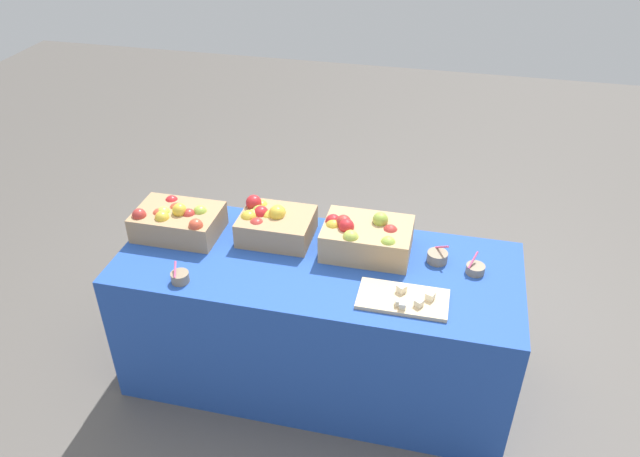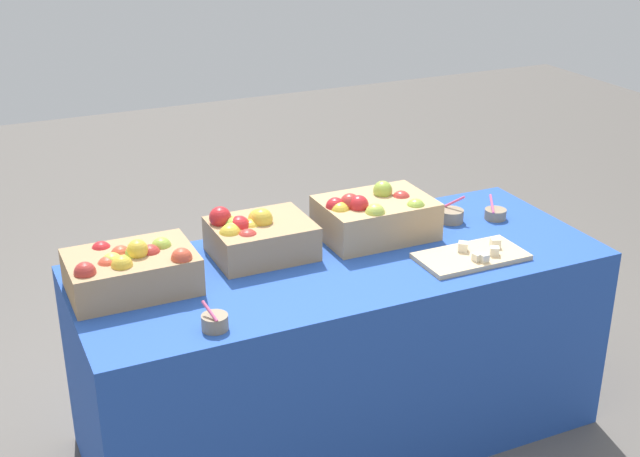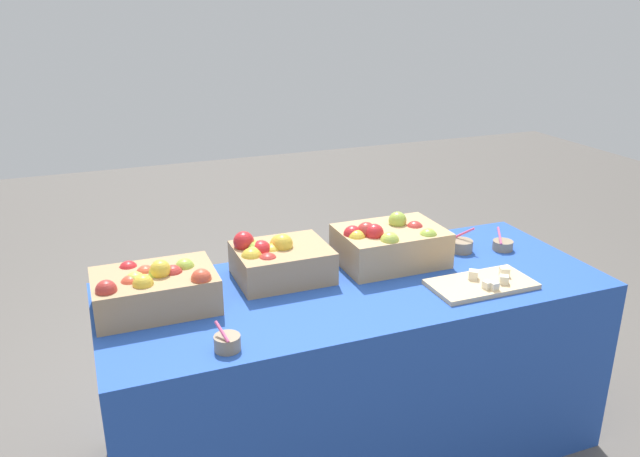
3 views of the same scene
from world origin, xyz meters
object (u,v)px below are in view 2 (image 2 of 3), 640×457
(apple_crate_middle, at_px, (255,235))
(sample_bowl_near, at_px, (215,322))
(apple_crate_left, at_px, (131,269))
(apple_crate_right, at_px, (375,216))
(cutting_board_front, at_px, (472,256))
(sample_bowl_far, at_px, (495,214))
(sample_bowl_mid, at_px, (451,215))

(apple_crate_middle, xyz_separation_m, sample_bowl_near, (-0.30, -0.44, -0.05))
(apple_crate_left, distance_m, apple_crate_right, 0.94)
(cutting_board_front, distance_m, sample_bowl_far, 0.40)
(apple_crate_right, bearing_deg, sample_bowl_near, -151.57)
(cutting_board_front, xyz_separation_m, sample_bowl_mid, (0.12, 0.32, 0.01))
(apple_crate_left, height_order, apple_crate_middle, apple_crate_middle)
(apple_crate_middle, xyz_separation_m, sample_bowl_mid, (0.81, -0.03, -0.05))
(apple_crate_left, relative_size, apple_crate_middle, 1.18)
(apple_crate_right, xyz_separation_m, cutting_board_front, (0.22, -0.33, -0.07))
(apple_crate_middle, relative_size, sample_bowl_near, 3.82)
(cutting_board_front, xyz_separation_m, sample_bowl_near, (-1.00, -0.09, 0.01))
(apple_crate_middle, relative_size, apple_crate_right, 0.85)
(apple_crate_right, height_order, sample_bowl_near, apple_crate_right)
(apple_crate_middle, bearing_deg, cutting_board_front, -26.81)
(sample_bowl_near, bearing_deg, apple_crate_middle, 55.77)
(apple_crate_left, height_order, sample_bowl_near, apple_crate_left)
(apple_crate_left, distance_m, apple_crate_middle, 0.47)
(apple_crate_left, xyz_separation_m, sample_bowl_far, (1.46, 0.01, -0.05))
(cutting_board_front, bearing_deg, apple_crate_middle, 153.19)
(sample_bowl_near, relative_size, sample_bowl_far, 1.00)
(apple_crate_right, distance_m, sample_bowl_far, 0.52)
(apple_crate_left, distance_m, sample_bowl_near, 0.40)
(cutting_board_front, distance_m, sample_bowl_near, 1.00)
(apple_crate_right, bearing_deg, cutting_board_front, -55.51)
(apple_crate_middle, bearing_deg, sample_bowl_far, -4.35)
(apple_crate_left, relative_size, sample_bowl_near, 4.49)
(sample_bowl_near, xyz_separation_m, sample_bowl_mid, (1.11, 0.42, 0.00))
(cutting_board_front, height_order, sample_bowl_near, sample_bowl_near)
(sample_bowl_near, bearing_deg, apple_crate_left, 114.60)
(cutting_board_front, relative_size, sample_bowl_near, 4.24)
(sample_bowl_mid, bearing_deg, sample_bowl_near, -159.52)
(sample_bowl_far, bearing_deg, apple_crate_middle, 175.65)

